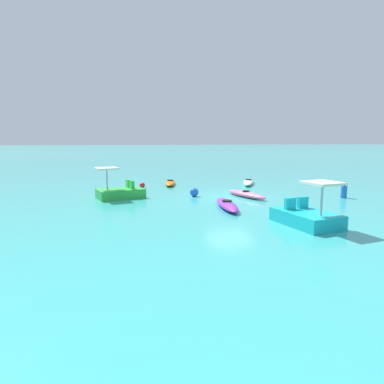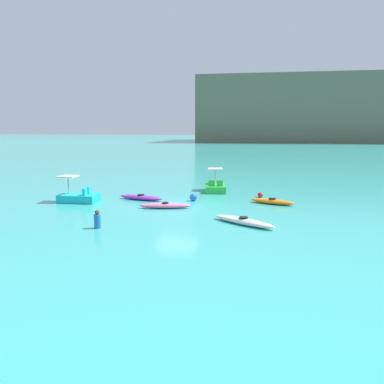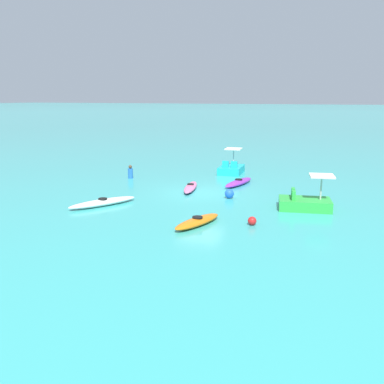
% 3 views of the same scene
% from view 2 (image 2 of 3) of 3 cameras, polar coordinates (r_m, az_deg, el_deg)
% --- Properties ---
extents(ground_plane, '(600.00, 600.00, 0.00)m').
position_cam_2_polar(ground_plane, '(22.50, -2.44, -2.18)').
color(ground_plane, '#38ADA8').
extents(headland_cliff, '(115.92, 59.04, 23.42)m').
position_cam_2_polar(headland_cliff, '(158.09, 22.75, 11.47)').
color(headland_cliff, '#6B6651').
rests_on(headland_cliff, ground_plane).
extents(kayak_white, '(3.44, 2.30, 0.37)m').
position_cam_2_polar(kayak_white, '(18.33, 8.00, -4.49)').
color(kayak_white, white).
rests_on(kayak_white, ground_plane).
extents(kayak_pink, '(3.11, 1.36, 0.37)m').
position_cam_2_polar(kayak_pink, '(21.85, -4.14, -2.12)').
color(kayak_pink, pink).
rests_on(kayak_pink, ground_plane).
extents(kayak_purple, '(3.28, 1.20, 0.37)m').
position_cam_2_polar(kayak_purple, '(24.66, -7.90, -0.84)').
color(kayak_purple, purple).
rests_on(kayak_purple, ground_plane).
extents(kayak_orange, '(2.87, 1.40, 0.37)m').
position_cam_2_polar(kayak_orange, '(23.61, 12.34, -1.43)').
color(kayak_orange, orange).
rests_on(kayak_orange, ground_plane).
extents(pedal_boat_cyan, '(2.58, 1.76, 1.68)m').
position_cam_2_polar(pedal_boat_cyan, '(24.84, -17.12, -0.69)').
color(pedal_boat_cyan, '#19B7C6').
rests_on(pedal_boat_cyan, ground_plane).
extents(pedal_boat_green, '(1.99, 2.68, 1.68)m').
position_cam_2_polar(pedal_boat_green, '(27.75, 3.64, 0.77)').
color(pedal_boat_green, green).
rests_on(pedal_boat_green, ground_plane).
extents(buoy_red, '(0.37, 0.37, 0.37)m').
position_cam_2_polar(buoy_red, '(25.71, 10.52, -0.43)').
color(buoy_red, red).
rests_on(buoy_red, ground_plane).
extents(buoy_blue, '(0.49, 0.49, 0.49)m').
position_cam_2_polar(buoy_blue, '(24.06, 0.22, -0.81)').
color(buoy_blue, blue).
rests_on(buoy_blue, ground_plane).
extents(person_near_shore, '(0.35, 0.35, 0.88)m').
position_cam_2_polar(person_near_shore, '(17.98, -14.43, -4.24)').
color(person_near_shore, blue).
rests_on(person_near_shore, ground_plane).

